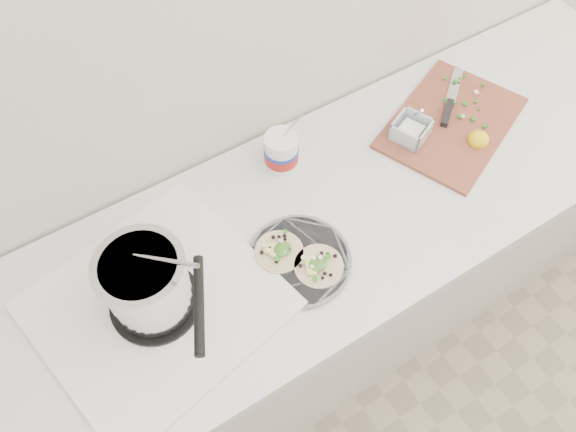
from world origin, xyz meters
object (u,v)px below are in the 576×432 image
taco_plate (299,259)px  tub (282,149)px  stove (150,291)px  cutboard (448,120)px

taco_plate → tub: 0.32m
taco_plate → tub: size_ratio=1.24×
stove → taco_plate: (0.36, -0.08, -0.07)m
stove → tub: size_ratio=2.88×
stove → tub: bearing=12.0°
stove → taco_plate: bearing=-24.0°
taco_plate → cutboard: cutboard is taller
taco_plate → tub: (0.13, 0.29, 0.05)m
tub → cutboard: 0.52m
stove → taco_plate: size_ratio=2.33×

